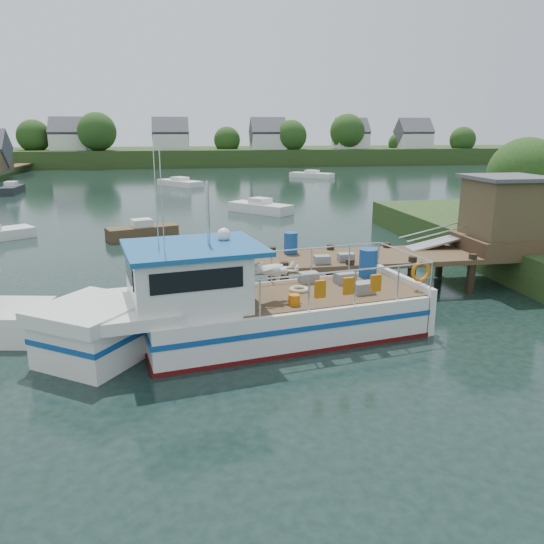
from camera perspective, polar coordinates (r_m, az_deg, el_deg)
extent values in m
plane|color=black|center=(21.12, 1.96, -2.24)|extent=(160.00, 160.00, 0.00)
cylinder|color=#332114|center=(31.88, 25.08, 5.07)|extent=(0.50, 0.50, 3.05)
sphere|color=#254518|center=(31.61, 25.57, 9.42)|extent=(3.90, 3.90, 3.90)
cube|color=#2B421B|center=(103.92, -7.89, 12.24)|extent=(140.00, 24.00, 3.00)
cylinder|color=#332114|center=(101.63, -24.08, 11.44)|extent=(0.60, 0.60, 4.20)
sphere|color=#254518|center=(101.55, -24.27, 13.18)|extent=(5.54, 5.54, 5.54)
cylinder|color=#332114|center=(95.66, -18.13, 12.02)|extent=(0.60, 0.60, 4.80)
sphere|color=#254518|center=(95.58, -18.31, 14.14)|extent=(6.34, 6.34, 6.34)
cylinder|color=#332114|center=(96.85, -11.34, 11.95)|extent=(0.60, 0.60, 3.00)
sphere|color=#254518|center=(96.77, -11.41, 13.26)|extent=(3.96, 3.96, 3.96)
cylinder|color=#332114|center=(99.25, -4.82, 12.43)|extent=(0.60, 0.60, 3.60)
sphere|color=#254518|center=(99.17, -4.86, 13.97)|extent=(4.75, 4.75, 4.75)
cylinder|color=#332114|center=(96.95, 2.05, 12.59)|extent=(0.60, 0.60, 4.20)
sphere|color=#254518|center=(96.86, 2.07, 14.42)|extent=(5.54, 5.54, 5.54)
cylinder|color=#332114|center=(101.71, 8.03, 12.74)|extent=(0.60, 0.60, 4.80)
sphere|color=#254518|center=(101.64, 8.11, 14.74)|extent=(6.34, 6.34, 6.34)
cylinder|color=#332114|center=(107.48, 13.40, 12.12)|extent=(0.60, 0.60, 3.00)
sphere|color=#254518|center=(107.40, 13.47, 13.30)|extent=(3.96, 3.96, 3.96)
cylinder|color=#332114|center=(108.74, 19.70, 11.85)|extent=(0.60, 0.60, 3.60)
sphere|color=#254518|center=(108.67, 19.83, 13.25)|extent=(4.75, 4.75, 4.75)
cube|color=silver|center=(99.35, -20.90, 12.80)|extent=(6.00, 5.00, 3.00)
cube|color=#47474C|center=(99.32, -21.00, 13.89)|extent=(6.20, 5.09, 5.09)
cube|color=silver|center=(96.75, -10.81, 13.46)|extent=(6.00, 5.00, 3.00)
cube|color=#47474C|center=(96.72, -10.87, 14.58)|extent=(6.20, 5.09, 5.09)
cube|color=silver|center=(97.11, -0.44, 13.72)|extent=(6.00, 5.00, 3.00)
cube|color=#47474C|center=(97.09, -0.45, 14.84)|extent=(6.20, 5.09, 5.09)
cube|color=silver|center=(102.92, 8.44, 13.64)|extent=(6.00, 5.00, 3.00)
cube|color=#47474C|center=(102.90, 8.48, 14.70)|extent=(6.20, 5.09, 5.09)
cube|color=silver|center=(106.38, 14.93, 13.35)|extent=(6.00, 5.00, 3.00)
cube|color=#47474C|center=(106.35, 15.00, 14.37)|extent=(6.20, 5.09, 5.09)
cube|color=#4D3A24|center=(87.19, -26.29, 10.07)|extent=(2.20, 20.00, 0.25)
cube|color=#4D3A24|center=(21.27, 7.27, 1.40)|extent=(16.00, 3.00, 0.20)
cylinder|color=black|center=(19.30, -13.39, -2.32)|extent=(0.32, 0.32, 1.90)
cylinder|color=black|center=(21.80, -13.04, -0.30)|extent=(0.32, 0.32, 1.90)
cylinder|color=black|center=(19.30, -5.96, -1.98)|extent=(0.32, 0.32, 1.90)
cylinder|color=black|center=(21.80, -6.48, 0.00)|extent=(0.32, 0.32, 1.90)
cylinder|color=black|center=(19.62, 1.34, -1.62)|extent=(0.32, 0.32, 1.90)
cylinder|color=black|center=(22.08, 0.01, 0.29)|extent=(0.32, 0.32, 1.90)
cylinder|color=black|center=(20.24, 8.29, -1.25)|extent=(0.32, 0.32, 1.90)
cylinder|color=black|center=(22.64, 6.25, 0.57)|extent=(0.32, 0.32, 1.90)
cylinder|color=black|center=(21.15, 14.74, -0.89)|extent=(0.32, 0.32, 1.90)
cylinder|color=black|center=(23.45, 12.13, 0.83)|extent=(0.32, 0.32, 1.90)
cylinder|color=black|center=(22.30, 20.59, -0.55)|extent=(0.32, 0.32, 1.90)
cylinder|color=black|center=(24.49, 17.56, 1.06)|extent=(0.32, 0.32, 1.90)
cylinder|color=black|center=(23.65, 25.82, -0.24)|extent=(0.32, 0.32, 1.90)
cylinder|color=black|center=(25.73, 22.51, 1.26)|extent=(0.32, 0.32, 1.90)
cube|color=#4D3A24|center=(24.19, 23.38, 2.90)|extent=(3.20, 3.00, 0.60)
cube|color=brown|center=(23.96, 23.73, 6.17)|extent=(2.60, 2.60, 2.40)
cube|color=#47474C|center=(23.82, 24.06, 9.26)|extent=(3.00, 3.00, 0.15)
cube|color=#A5A8AD|center=(23.79, 17.55, 3.14)|extent=(3.34, 0.90, 0.79)
cylinder|color=silver|center=(23.35, 18.09, 4.13)|extent=(3.34, 0.05, 0.76)
cylinder|color=silver|center=(24.05, 17.21, 4.50)|extent=(3.34, 0.05, 0.76)
cube|color=slate|center=(20.00, 5.40, 1.35)|extent=(0.60, 0.40, 0.30)
cube|color=slate|center=(20.47, 7.95, 1.59)|extent=(0.60, 0.40, 0.30)
cylinder|color=#C3640B|center=(20.53, 10.87, 1.47)|extent=(0.30, 0.30, 0.28)
cylinder|color=navy|center=(21.55, 2.03, 3.17)|extent=(0.56, 0.56, 0.85)
cube|color=silver|center=(16.64, 1.04, -4.73)|extent=(8.89, 4.77, 1.29)
cube|color=silver|center=(15.66, -18.70, -6.86)|extent=(3.33, 3.33, 1.29)
cube|color=silver|center=(15.39, -18.96, -4.03)|extent=(3.62, 3.66, 0.39)
cube|color=silver|center=(15.44, -14.77, -3.77)|extent=(2.77, 3.54, 0.34)
cube|color=navy|center=(16.59, 1.04, -4.20)|extent=(9.01, 4.83, 0.16)
cube|color=navy|center=(15.61, -18.75, -6.30)|extent=(3.39, 3.39, 0.16)
cube|color=#500B0C|center=(16.85, 1.03, -6.62)|extent=(9.00, 4.81, 0.16)
cube|color=#4D3A24|center=(16.94, 5.32, -2.09)|extent=(6.50, 4.03, 0.04)
cube|color=silver|center=(18.55, 13.81, -2.70)|extent=(0.80, 3.36, 1.52)
cube|color=silver|center=(15.43, -9.13, -0.71)|extent=(3.60, 3.42, 1.69)
cube|color=black|center=(13.94, -8.02, -0.93)|extent=(2.45, 0.47, 0.56)
cube|color=black|center=(16.75, -10.15, 1.69)|extent=(2.45, 0.47, 0.56)
cube|color=black|center=(15.14, -15.08, -0.02)|extent=(0.39, 2.00, 0.56)
cube|color=#175391|center=(15.25, -8.44, 2.62)|extent=(4.33, 3.87, 0.13)
cylinder|color=silver|center=(15.17, -6.91, 6.28)|extent=(0.10, 0.10, 1.80)
cylinder|color=silver|center=(14.32, -11.75, 7.38)|extent=(0.03, 0.03, 2.70)
cylinder|color=silver|center=(15.42, -12.38, 7.87)|extent=(0.03, 0.03, 2.70)
sphere|color=silver|center=(15.86, -5.22, 4.03)|extent=(0.47, 0.47, 0.40)
cylinder|color=silver|center=(15.39, 8.43, 0.15)|extent=(5.55, 1.01, 0.05)
cylinder|color=silver|center=(18.10, 3.80, 2.53)|extent=(5.55, 1.01, 0.05)
cylinder|color=silver|center=(18.13, 14.07, 2.12)|extent=(0.58, 3.06, 0.05)
cylinder|color=silver|center=(14.48, -1.32, -2.85)|extent=(0.06, 0.06, 1.07)
cylinder|color=silver|center=(17.33, -4.60, 0.13)|extent=(0.06, 0.06, 1.07)
cylinder|color=silver|center=(14.99, 3.99, -2.26)|extent=(0.06, 0.06, 1.07)
cylinder|color=silver|center=(17.76, -0.05, 0.54)|extent=(0.06, 0.06, 1.07)
cylinder|color=silver|center=(15.62, 8.90, -1.69)|extent=(0.06, 0.06, 1.07)
cylinder|color=silver|center=(18.29, 4.26, 0.93)|extent=(0.06, 0.06, 1.07)
cylinder|color=silver|center=(16.35, 13.41, -1.16)|extent=(0.06, 0.06, 1.07)
cylinder|color=silver|center=(18.92, 8.31, 1.29)|extent=(0.06, 0.06, 1.07)
cylinder|color=silver|center=(17.01, 16.74, -0.76)|extent=(0.06, 0.06, 1.07)
cylinder|color=silver|center=(19.50, 11.37, 1.56)|extent=(0.06, 0.06, 1.07)
cube|color=slate|center=(16.81, 9.79, -1.69)|extent=(0.74, 0.56, 0.36)
cube|color=slate|center=(17.85, 7.84, -0.62)|extent=(0.74, 0.56, 0.36)
cube|color=slate|center=(17.77, 3.95, -0.59)|extent=(0.68, 0.53, 0.36)
cylinder|color=navy|center=(18.69, 10.30, 0.94)|extent=(0.73, 0.73, 0.99)
cylinder|color=#C3640B|center=(15.48, 2.39, -3.04)|extent=(0.39, 0.39, 0.34)
torus|color=#BFB28C|center=(16.85, 2.92, -1.89)|extent=(0.73, 0.73, 0.13)
torus|color=#C3640B|center=(17.54, 15.72, 0.07)|extent=(0.71, 0.23, 0.70)
cube|color=#C3640B|center=(15.08, 5.20, -1.84)|extent=(0.33, 0.16, 0.51)
cube|color=#C3640B|center=(15.47, 8.23, -1.50)|extent=(0.33, 0.16, 0.51)
cube|color=#C3640B|center=(15.90, 11.09, -1.17)|extent=(0.33, 0.16, 0.51)
imported|color=silver|center=(15.63, -0.80, 0.24)|extent=(0.59, 0.79, 1.98)
cube|color=#4D3A24|center=(32.43, -13.78, 4.14)|extent=(4.30, 2.67, 0.75)
cube|color=silver|center=(32.33, -13.84, 5.12)|extent=(1.40, 1.30, 0.48)
cube|color=silver|center=(73.09, 4.30, 10.35)|extent=(5.80, 5.29, 0.63)
cube|color=silver|center=(73.05, 4.31, 10.72)|extent=(2.17, 2.13, 0.41)
cube|color=silver|center=(41.60, -1.28, 6.89)|extent=(4.82, 5.11, 0.74)
cube|color=silver|center=(41.52, -1.28, 7.65)|extent=(1.92, 1.94, 0.47)
cube|color=silver|center=(46.91, 22.02, 6.70)|extent=(7.17, 5.06, 0.68)
cube|color=silver|center=(46.85, 22.08, 7.33)|extent=(2.44, 2.31, 0.44)
cube|color=silver|center=(62.65, -9.88, 9.40)|extent=(5.32, 6.14, 0.66)
cube|color=silver|center=(62.60, -9.90, 9.85)|extent=(2.20, 2.25, 0.42)
cube|color=black|center=(60.20, -26.18, 7.93)|extent=(1.59, 4.50, 0.78)
cube|color=silver|center=(60.14, -26.25, 8.49)|extent=(1.09, 1.27, 0.50)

